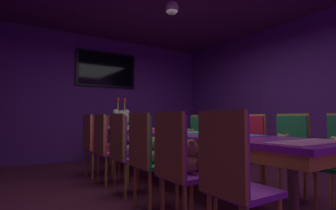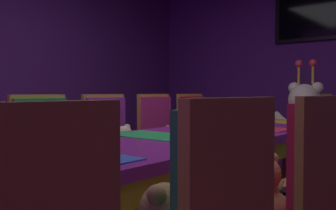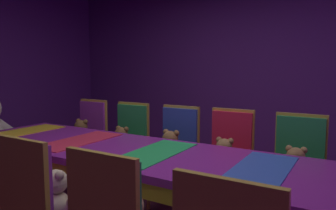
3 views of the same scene
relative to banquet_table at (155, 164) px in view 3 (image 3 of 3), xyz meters
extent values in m
cube|color=#59267F|center=(2.60, 0.00, 0.74)|extent=(0.12, 6.40, 2.80)
cube|color=purple|center=(0.00, 0.00, 0.06)|extent=(0.90, 3.64, 0.05)
cube|color=gold|center=(0.00, 0.00, -0.02)|extent=(0.88, 3.57, 0.10)
cylinder|color=#4C3826|center=(0.38, 1.64, -0.31)|extent=(0.07, 0.07, 0.69)
cube|color=blue|center=(0.00, -0.77, 0.08)|extent=(0.77, 0.32, 0.01)
cube|color=green|center=(0.00, 0.00, 0.08)|extent=(0.77, 0.32, 0.01)
cube|color=#E52D4C|center=(0.00, 0.77, 0.08)|extent=(0.77, 0.32, 0.01)
cube|color=yellow|center=(0.00, 1.55, 0.08)|extent=(0.77, 0.32, 0.01)
cube|color=#268C4C|center=(-0.86, -0.29, 0.05)|extent=(0.05, 0.38, 0.50)
sphere|color=tan|center=(-0.67, -0.29, 0.00)|extent=(0.13, 0.13, 0.13)
sphere|color=tan|center=(-0.62, -0.29, -0.01)|extent=(0.05, 0.05, 0.05)
sphere|color=tan|center=(-0.68, -0.24, 0.05)|extent=(0.05, 0.05, 0.05)
sphere|color=tan|center=(-0.68, -0.34, 0.05)|extent=(0.05, 0.05, 0.05)
cube|color=purple|center=(-0.87, 0.28, 0.05)|extent=(0.05, 0.38, 0.50)
cube|color=gold|center=(-0.89, 0.28, 0.05)|extent=(0.03, 0.41, 0.55)
ellipsoid|color=beige|center=(-0.69, 0.28, -0.12)|extent=(0.19, 0.19, 0.15)
sphere|color=beige|center=(-0.67, 0.28, 0.02)|extent=(0.15, 0.15, 0.15)
sphere|color=#FDDCAD|center=(-0.62, 0.28, 0.01)|extent=(0.06, 0.06, 0.06)
sphere|color=beige|center=(-0.69, 0.33, 0.07)|extent=(0.06, 0.06, 0.06)
sphere|color=beige|center=(-0.69, 0.22, 0.07)|extent=(0.06, 0.06, 0.06)
cylinder|color=beige|center=(-0.65, 0.37, -0.10)|extent=(0.05, 0.13, 0.12)
cylinder|color=beige|center=(-0.65, 0.19, -0.10)|extent=(0.05, 0.13, 0.12)
cylinder|color=beige|center=(-0.56, 0.33, -0.17)|extent=(0.06, 0.14, 0.06)
cylinder|color=beige|center=(-0.56, 0.23, -0.17)|extent=(0.06, 0.14, 0.06)
sphere|color=#AE7747|center=(-0.64, 0.88, -0.02)|extent=(0.05, 0.05, 0.05)
cylinder|color=olive|center=(-0.66, 0.80, -0.11)|extent=(0.04, 0.11, 0.11)
cylinder|color=olive|center=(-0.59, 0.93, -0.17)|extent=(0.05, 0.12, 0.05)
cylinder|color=olive|center=(-0.59, 0.84, -0.17)|extent=(0.05, 0.12, 0.05)
cube|color=#268C4C|center=(0.70, -0.87, -0.22)|extent=(0.40, 0.40, 0.04)
cube|color=#268C4C|center=(0.88, -0.87, 0.05)|extent=(0.05, 0.38, 0.50)
cube|color=gold|center=(0.90, -0.87, 0.05)|extent=(0.03, 0.41, 0.55)
cylinder|color=gold|center=(0.86, -0.71, -0.45)|extent=(0.04, 0.04, 0.42)
cylinder|color=gold|center=(0.86, -1.03, -0.45)|extent=(0.04, 0.04, 0.42)
ellipsoid|color=#9E7247|center=(0.70, -0.87, -0.12)|extent=(0.18, 0.18, 0.15)
sphere|color=#9E7247|center=(0.68, -0.87, 0.01)|extent=(0.15, 0.15, 0.15)
sphere|color=tan|center=(0.63, -0.87, 0.00)|extent=(0.05, 0.05, 0.05)
sphere|color=#9E7247|center=(0.70, -0.92, 0.07)|extent=(0.05, 0.05, 0.05)
sphere|color=#9E7247|center=(0.70, -0.81, 0.07)|extent=(0.05, 0.05, 0.05)
cylinder|color=#9E7247|center=(0.66, -0.96, -0.10)|extent=(0.05, 0.13, 0.12)
cylinder|color=#9E7247|center=(0.66, -0.78, -0.10)|extent=(0.05, 0.13, 0.12)
cylinder|color=#9E7247|center=(0.58, -0.92, -0.17)|extent=(0.06, 0.14, 0.06)
cylinder|color=#9E7247|center=(0.58, -0.82, -0.17)|extent=(0.06, 0.14, 0.06)
cube|color=red|center=(0.71, -0.27, -0.22)|extent=(0.40, 0.40, 0.04)
cube|color=red|center=(0.89, -0.27, 0.05)|extent=(0.05, 0.38, 0.50)
cube|color=gold|center=(0.92, -0.27, 0.05)|extent=(0.03, 0.41, 0.55)
cylinder|color=gold|center=(0.87, -0.11, -0.45)|extent=(0.04, 0.04, 0.42)
cylinder|color=gold|center=(0.87, -0.43, -0.45)|extent=(0.04, 0.04, 0.42)
cylinder|color=gold|center=(0.55, -0.11, -0.45)|extent=(0.04, 0.04, 0.42)
cylinder|color=gold|center=(0.55, -0.43, -0.45)|extent=(0.04, 0.04, 0.42)
ellipsoid|color=#9E7247|center=(0.71, -0.27, -0.12)|extent=(0.18, 0.18, 0.15)
sphere|color=#9E7247|center=(0.70, -0.27, 0.01)|extent=(0.15, 0.15, 0.15)
sphere|color=tan|center=(0.65, -0.27, 0.00)|extent=(0.05, 0.05, 0.05)
sphere|color=#9E7247|center=(0.71, -0.32, 0.07)|extent=(0.05, 0.05, 0.05)
sphere|color=#9E7247|center=(0.71, -0.22, 0.07)|extent=(0.05, 0.05, 0.05)
cylinder|color=#9E7247|center=(0.68, -0.36, -0.10)|extent=(0.05, 0.13, 0.12)
cylinder|color=#9E7247|center=(0.68, -0.18, -0.10)|extent=(0.05, 0.13, 0.12)
cylinder|color=#9E7247|center=(0.60, -0.32, -0.17)|extent=(0.06, 0.14, 0.06)
cylinder|color=#9E7247|center=(0.60, -0.22, -0.17)|extent=(0.06, 0.14, 0.06)
cube|color=#2D47B2|center=(0.69, 0.27, -0.22)|extent=(0.40, 0.40, 0.04)
cube|color=#2D47B2|center=(0.87, 0.27, 0.05)|extent=(0.05, 0.38, 0.50)
cube|color=gold|center=(0.89, 0.27, 0.05)|extent=(0.03, 0.41, 0.55)
cylinder|color=gold|center=(0.85, 0.43, -0.45)|extent=(0.04, 0.04, 0.42)
cylinder|color=gold|center=(0.85, 0.11, -0.45)|extent=(0.04, 0.04, 0.42)
cylinder|color=gold|center=(0.53, 0.43, -0.45)|extent=(0.04, 0.04, 0.42)
cylinder|color=gold|center=(0.53, 0.11, -0.45)|extent=(0.04, 0.04, 0.42)
ellipsoid|color=olive|center=(0.69, 0.27, -0.11)|extent=(0.19, 0.19, 0.16)
sphere|color=olive|center=(0.67, 0.27, 0.03)|extent=(0.16, 0.16, 0.16)
sphere|color=#AE7747|center=(0.62, 0.27, 0.02)|extent=(0.06, 0.06, 0.06)
sphere|color=olive|center=(0.69, 0.21, 0.09)|extent=(0.06, 0.06, 0.06)
sphere|color=olive|center=(0.69, 0.32, 0.09)|extent=(0.06, 0.06, 0.06)
cylinder|color=olive|center=(0.65, 0.17, -0.10)|extent=(0.05, 0.14, 0.13)
cylinder|color=olive|center=(0.65, 0.36, -0.10)|extent=(0.05, 0.14, 0.13)
cylinder|color=olive|center=(0.56, 0.21, -0.16)|extent=(0.07, 0.15, 0.07)
cylinder|color=olive|center=(0.56, 0.32, -0.16)|extent=(0.07, 0.15, 0.07)
cube|color=#268C4C|center=(0.68, 0.87, -0.22)|extent=(0.40, 0.40, 0.04)
cube|color=#268C4C|center=(0.86, 0.87, 0.05)|extent=(0.05, 0.38, 0.50)
cube|color=gold|center=(0.89, 0.87, 0.05)|extent=(0.03, 0.41, 0.55)
cylinder|color=gold|center=(0.84, 1.03, -0.45)|extent=(0.04, 0.04, 0.42)
cylinder|color=gold|center=(0.84, 0.71, -0.45)|extent=(0.04, 0.04, 0.42)
cylinder|color=gold|center=(0.52, 1.03, -0.45)|extent=(0.04, 0.04, 0.42)
cylinder|color=gold|center=(0.52, 0.71, -0.45)|extent=(0.04, 0.04, 0.42)
ellipsoid|color=brown|center=(0.68, 0.87, -0.12)|extent=(0.18, 0.18, 0.14)
sphere|color=brown|center=(0.67, 0.87, 0.01)|extent=(0.14, 0.14, 0.14)
sphere|color=#99663C|center=(0.62, 0.87, 0.00)|extent=(0.05, 0.05, 0.05)
sphere|color=brown|center=(0.68, 0.81, 0.07)|extent=(0.05, 0.05, 0.05)
sphere|color=brown|center=(0.68, 0.92, 0.07)|extent=(0.05, 0.05, 0.05)
cylinder|color=brown|center=(0.65, 0.78, -0.10)|extent=(0.05, 0.13, 0.12)
cylinder|color=brown|center=(0.65, 0.96, -0.10)|extent=(0.05, 0.13, 0.12)
cylinder|color=brown|center=(0.57, 0.82, -0.17)|extent=(0.06, 0.14, 0.06)
cylinder|color=brown|center=(0.57, 0.92, -0.17)|extent=(0.06, 0.14, 0.06)
cube|color=purple|center=(0.72, 1.50, -0.22)|extent=(0.40, 0.40, 0.04)
cube|color=purple|center=(0.90, 1.50, 0.05)|extent=(0.05, 0.38, 0.50)
cube|color=gold|center=(0.92, 1.50, 0.05)|extent=(0.03, 0.41, 0.55)
cylinder|color=gold|center=(0.88, 1.66, -0.45)|extent=(0.04, 0.04, 0.42)
cylinder|color=gold|center=(0.88, 1.34, -0.45)|extent=(0.04, 0.04, 0.42)
cylinder|color=gold|center=(0.56, 1.66, -0.45)|extent=(0.04, 0.04, 0.42)
cylinder|color=gold|center=(0.56, 1.34, -0.45)|extent=(0.04, 0.04, 0.42)
ellipsoid|color=brown|center=(0.72, 1.50, -0.11)|extent=(0.19, 0.19, 0.16)
sphere|color=brown|center=(0.70, 1.50, 0.03)|extent=(0.16, 0.16, 0.16)
sphere|color=#99663C|center=(0.65, 1.50, 0.02)|extent=(0.06, 0.06, 0.06)
sphere|color=brown|center=(0.72, 1.44, 0.09)|extent=(0.06, 0.06, 0.06)
sphere|color=brown|center=(0.72, 1.55, 0.09)|extent=(0.06, 0.06, 0.06)
cylinder|color=brown|center=(0.68, 1.40, -0.10)|extent=(0.05, 0.14, 0.13)
cylinder|color=brown|center=(0.68, 1.59, -0.10)|extent=(0.05, 0.14, 0.13)
cylinder|color=brown|center=(0.59, 1.45, -0.16)|extent=(0.07, 0.15, 0.07)
cylinder|color=brown|center=(0.59, 1.55, -0.16)|extent=(0.07, 0.15, 0.07)
cylinder|color=gold|center=(0.16, 2.08, -0.45)|extent=(0.04, 0.04, 0.42)
cylinder|color=silver|center=(0.20, 2.16, 0.01)|extent=(0.28, 0.11, 0.27)
cylinder|color=silver|center=(0.11, 1.98, -0.13)|extent=(0.30, 0.14, 0.14)
camera|label=1|loc=(-2.09, -2.68, 0.28)|focal=27.89mm
camera|label=2|loc=(1.35, -1.67, 0.34)|focal=40.18mm
camera|label=3|loc=(-1.90, -1.25, 0.69)|focal=33.85mm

